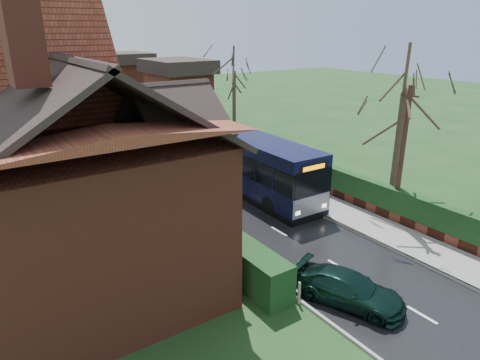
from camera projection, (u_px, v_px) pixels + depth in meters
ground at (306, 248)px, 19.83m from camera, size 140.00×140.00×0.00m
road at (201, 186)px, 27.62m from camera, size 6.00×100.00×0.02m
pavement at (254, 173)px, 29.85m from camera, size 2.50×100.00×0.14m
kerb_right at (240, 176)px, 29.21m from camera, size 0.12×100.00×0.14m
kerb_left at (157, 195)px, 25.99m from camera, size 0.12×100.00×0.10m
front_hedge at (181, 215)px, 21.39m from camera, size 1.20×16.00×1.60m
picket_fence at (195, 218)px, 21.91m from camera, size 0.10×16.00×0.90m
right_wall_hedge at (272, 156)px, 30.35m from camera, size 0.60×50.00×1.80m
brick_house at (73, 164)px, 17.46m from camera, size 9.30×14.60×10.30m
bus at (250, 164)px, 26.37m from camera, size 2.85×11.52×3.48m
car_silver at (173, 176)px, 27.22m from camera, size 2.45×4.57×1.48m
car_green at (349, 289)px, 15.67m from camera, size 3.02×4.41×1.19m
car_distant at (83, 101)px, 55.08m from camera, size 2.69×4.54×1.41m
bus_stop_sign at (279, 164)px, 25.54m from camera, size 0.14×0.45×2.99m
telegraph_pole at (402, 156)px, 21.38m from camera, size 0.24×0.91×7.08m
tree_right_near at (405, 83)px, 20.96m from camera, size 4.39×4.39×9.47m
tree_right_far at (234, 66)px, 37.76m from camera, size 4.47×4.47×8.64m
tree_house_side at (0, 58)px, 23.63m from camera, size 4.74×4.74×10.78m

